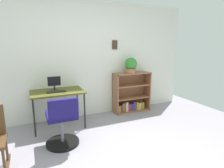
{
  "coord_description": "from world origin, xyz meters",
  "views": [
    {
      "loc": [
        -1.0,
        -1.83,
        1.58
      ],
      "look_at": [
        0.46,
        1.45,
        0.81
      ],
      "focal_mm": 30.27,
      "sensor_mm": 36.0,
      "label": 1
    }
  ],
  "objects_px": {
    "desk": "(57,94)",
    "keyboard": "(56,92)",
    "monitor": "(54,84)",
    "potted_plant_on_shelf": "(131,65)",
    "bookshelf_low": "(131,94)",
    "office_chair": "(62,124)"
  },
  "relations": [
    {
      "from": "desk",
      "to": "keyboard",
      "type": "xyz_separation_m",
      "value": [
        -0.02,
        -0.08,
        0.07
      ]
    },
    {
      "from": "monitor",
      "to": "potted_plant_on_shelf",
      "type": "distance_m",
      "value": 1.74
    },
    {
      "from": "monitor",
      "to": "bookshelf_low",
      "type": "relative_size",
      "value": 0.3
    },
    {
      "from": "monitor",
      "to": "keyboard",
      "type": "bearing_deg",
      "value": -81.73
    },
    {
      "from": "desk",
      "to": "potted_plant_on_shelf",
      "type": "height_order",
      "value": "potted_plant_on_shelf"
    },
    {
      "from": "keyboard",
      "to": "office_chair",
      "type": "distance_m",
      "value": 0.77
    },
    {
      "from": "monitor",
      "to": "potted_plant_on_shelf",
      "type": "height_order",
      "value": "potted_plant_on_shelf"
    },
    {
      "from": "bookshelf_low",
      "to": "potted_plant_on_shelf",
      "type": "distance_m",
      "value": 0.7
    },
    {
      "from": "potted_plant_on_shelf",
      "to": "desk",
      "type": "bearing_deg",
      "value": -174.27
    },
    {
      "from": "monitor",
      "to": "office_chair",
      "type": "bearing_deg",
      "value": -91.0
    },
    {
      "from": "potted_plant_on_shelf",
      "to": "monitor",
      "type": "bearing_deg",
      "value": -175.67
    },
    {
      "from": "desk",
      "to": "potted_plant_on_shelf",
      "type": "bearing_deg",
      "value": 5.73
    },
    {
      "from": "desk",
      "to": "monitor",
      "type": "height_order",
      "value": "monitor"
    },
    {
      "from": "potted_plant_on_shelf",
      "to": "office_chair",
      "type": "bearing_deg",
      "value": -151.55
    },
    {
      "from": "desk",
      "to": "office_chair",
      "type": "distance_m",
      "value": 0.82
    },
    {
      "from": "bookshelf_low",
      "to": "monitor",
      "type": "bearing_deg",
      "value": -173.93
    },
    {
      "from": "desk",
      "to": "bookshelf_low",
      "type": "height_order",
      "value": "bookshelf_low"
    },
    {
      "from": "monitor",
      "to": "keyboard",
      "type": "relative_size",
      "value": 0.8
    },
    {
      "from": "office_chair",
      "to": "bookshelf_low",
      "type": "bearing_deg",
      "value": 29.29
    },
    {
      "from": "monitor",
      "to": "office_chair",
      "type": "distance_m",
      "value": 0.94
    },
    {
      "from": "keyboard",
      "to": "bookshelf_low",
      "type": "xyz_separation_m",
      "value": [
        1.74,
        0.3,
        -0.32
      ]
    },
    {
      "from": "keyboard",
      "to": "desk",
      "type": "bearing_deg",
      "value": 73.3
    }
  ]
}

